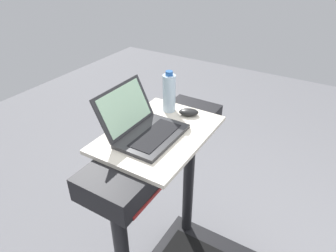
% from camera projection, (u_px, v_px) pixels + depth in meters
% --- Properties ---
extents(desk_board, '(0.60, 0.43, 0.02)m').
position_uv_depth(desk_board, '(159.00, 134.00, 1.45)').
color(desk_board, beige).
rests_on(desk_board, treadmill_base).
extents(laptop, '(0.33, 0.31, 0.21)m').
position_uv_depth(laptop, '(143.00, 126.00, 1.40)').
color(laptop, '#2D2D30').
rests_on(laptop, desk_board).
extents(computer_mouse, '(0.10, 0.12, 0.03)m').
position_uv_depth(computer_mouse, '(189.00, 112.00, 1.57)').
color(computer_mouse, black).
rests_on(computer_mouse, desk_board).
extents(water_bottle, '(0.07, 0.07, 0.22)m').
position_uv_depth(water_bottle, '(169.00, 93.00, 1.57)').
color(water_bottle, silver).
rests_on(water_bottle, desk_board).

